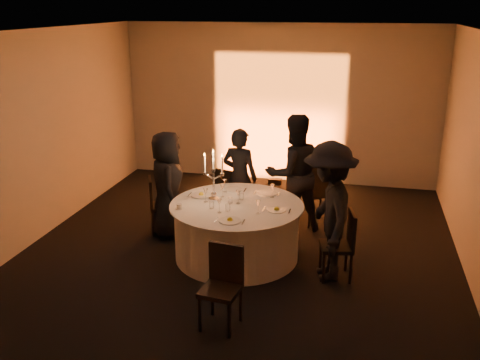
% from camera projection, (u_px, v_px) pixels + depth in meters
% --- Properties ---
extents(floor, '(7.00, 7.00, 0.00)m').
position_uv_depth(floor, '(237.00, 256.00, 7.40)').
color(floor, black).
rests_on(floor, ground).
extents(ceiling, '(7.00, 7.00, 0.00)m').
position_uv_depth(ceiling, '(236.00, 32.00, 6.45)').
color(ceiling, silver).
rests_on(ceiling, wall_back).
extents(wall_back, '(7.00, 0.00, 7.00)m').
position_uv_depth(wall_back, '(279.00, 104.00, 10.16)').
color(wall_back, '#B5B1A8').
rests_on(wall_back, floor).
extents(wall_front, '(7.00, 0.00, 7.00)m').
position_uv_depth(wall_front, '(119.00, 283.00, 3.69)').
color(wall_front, '#B5B1A8').
rests_on(wall_front, floor).
extents(wall_left, '(0.00, 7.00, 7.00)m').
position_uv_depth(wall_left, '(31.00, 139.00, 7.57)').
color(wall_left, '#B5B1A8').
rests_on(wall_left, floor).
extents(uplighter_fixture, '(0.25, 0.12, 0.10)m').
position_uv_depth(uplighter_fixture, '(275.00, 181.00, 10.34)').
color(uplighter_fixture, black).
rests_on(uplighter_fixture, floor).
extents(banquet_table, '(1.80, 1.80, 0.77)m').
position_uv_depth(banquet_table, '(237.00, 231.00, 7.28)').
color(banquet_table, black).
rests_on(banquet_table, floor).
extents(chair_left, '(0.50, 0.50, 0.86)m').
position_uv_depth(chair_left, '(158.00, 202.00, 8.05)').
color(chair_left, black).
rests_on(chair_left, floor).
extents(chair_back_left, '(0.47, 0.47, 0.85)m').
position_uv_depth(chair_back_left, '(226.00, 190.00, 8.59)').
color(chair_back_left, black).
rests_on(chair_back_left, floor).
extents(chair_back_right, '(0.63, 0.63, 1.05)m').
position_uv_depth(chair_back_right, '(319.00, 189.00, 8.30)').
color(chair_back_right, black).
rests_on(chair_back_right, floor).
extents(chair_right, '(0.46, 0.46, 0.89)m').
position_uv_depth(chair_right, '(342.00, 241.00, 6.68)').
color(chair_right, black).
rests_on(chair_right, floor).
extents(chair_front, '(0.44, 0.44, 0.90)m').
position_uv_depth(chair_front, '(223.00, 281.00, 5.72)').
color(chair_front, black).
rests_on(chair_front, floor).
extents(guest_left, '(0.77, 0.92, 1.59)m').
position_uv_depth(guest_left, '(168.00, 185.00, 7.85)').
color(guest_left, black).
rests_on(guest_left, floor).
extents(guest_back_left, '(0.63, 0.47, 1.55)m').
position_uv_depth(guest_back_left, '(240.00, 177.00, 8.24)').
color(guest_back_left, black).
rests_on(guest_back_left, floor).
extents(guest_back_right, '(1.10, 1.03, 1.81)m').
position_uv_depth(guest_back_right, '(293.00, 174.00, 8.00)').
color(guest_back_right, black).
rests_on(guest_back_right, floor).
extents(guest_right, '(0.90, 1.27, 1.77)m').
position_uv_depth(guest_right, '(329.00, 212.00, 6.59)').
color(guest_right, black).
rests_on(guest_right, floor).
extents(plate_left, '(0.36, 0.29, 0.08)m').
position_uv_depth(plate_left, '(201.00, 195.00, 7.47)').
color(plate_left, white).
rests_on(plate_left, banquet_table).
extents(plate_back_left, '(0.36, 0.25, 0.01)m').
position_uv_depth(plate_back_left, '(234.00, 189.00, 7.72)').
color(plate_back_left, white).
rests_on(plate_back_left, banquet_table).
extents(plate_back_right, '(0.36, 0.29, 0.01)m').
position_uv_depth(plate_back_right, '(267.00, 193.00, 7.55)').
color(plate_back_right, white).
rests_on(plate_back_right, banquet_table).
extents(plate_right, '(0.36, 0.25, 0.08)m').
position_uv_depth(plate_right, '(277.00, 209.00, 6.94)').
color(plate_right, white).
rests_on(plate_right, banquet_table).
extents(plate_front, '(0.36, 0.28, 0.08)m').
position_uv_depth(plate_front, '(230.00, 220.00, 6.60)').
color(plate_front, white).
rests_on(plate_front, banquet_table).
extents(coffee_cup, '(0.11, 0.11, 0.07)m').
position_uv_depth(coffee_cup, '(179.00, 207.00, 7.00)').
color(coffee_cup, white).
rests_on(coffee_cup, banquet_table).
extents(candelabra, '(0.30, 0.14, 0.72)m').
position_uv_depth(candelabra, '(214.00, 182.00, 7.25)').
color(candelabra, silver).
rests_on(candelabra, banquet_table).
extents(wine_glass_a, '(0.07, 0.07, 0.19)m').
position_uv_depth(wine_glass_a, '(219.00, 203.00, 6.83)').
color(wine_glass_a, silver).
rests_on(wine_glass_a, banquet_table).
extents(wine_glass_b, '(0.07, 0.07, 0.19)m').
position_uv_depth(wine_glass_b, '(258.00, 204.00, 6.79)').
color(wine_glass_b, silver).
rests_on(wine_glass_b, banquet_table).
extents(wine_glass_c, '(0.07, 0.07, 0.19)m').
position_uv_depth(wine_glass_c, '(238.00, 194.00, 7.14)').
color(wine_glass_c, silver).
rests_on(wine_glass_c, banquet_table).
extents(wine_glass_d, '(0.07, 0.07, 0.19)m').
position_uv_depth(wine_glass_d, '(222.00, 188.00, 7.39)').
color(wine_glass_d, silver).
rests_on(wine_glass_d, banquet_table).
extents(wine_glass_e, '(0.07, 0.07, 0.19)m').
position_uv_depth(wine_glass_e, '(225.00, 183.00, 7.59)').
color(wine_glass_e, silver).
rests_on(wine_glass_e, banquet_table).
extents(wine_glass_f, '(0.07, 0.07, 0.19)m').
position_uv_depth(wine_glass_f, '(206.00, 192.00, 7.20)').
color(wine_glass_f, silver).
rests_on(wine_glass_f, banquet_table).
extents(wine_glass_g, '(0.07, 0.07, 0.19)m').
position_uv_depth(wine_glass_g, '(272.00, 188.00, 7.37)').
color(wine_glass_g, silver).
rests_on(wine_glass_g, banquet_table).
extents(tumbler_a, '(0.07, 0.07, 0.09)m').
position_uv_depth(tumbler_a, '(228.00, 207.00, 6.92)').
color(tumbler_a, silver).
rests_on(tumbler_a, banquet_table).
extents(tumbler_b, '(0.07, 0.07, 0.09)m').
position_uv_depth(tumbler_b, '(212.00, 205.00, 7.01)').
color(tumbler_b, silver).
rests_on(tumbler_b, banquet_table).
extents(tumbler_c, '(0.07, 0.07, 0.09)m').
position_uv_depth(tumbler_c, '(241.00, 196.00, 7.33)').
color(tumbler_c, silver).
rests_on(tumbler_c, banquet_table).
extents(tumbler_d, '(0.07, 0.07, 0.09)m').
position_uv_depth(tumbler_d, '(230.00, 201.00, 7.17)').
color(tumbler_d, silver).
rests_on(tumbler_d, banquet_table).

